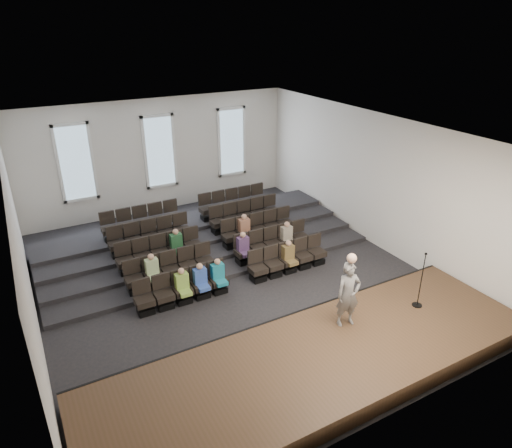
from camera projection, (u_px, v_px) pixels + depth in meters
The scene contains 14 objects.
ground at pixel (231, 277), 15.51m from camera, with size 14.00×14.00×0.00m, color black.
ceiling at pixel (227, 131), 13.43m from camera, with size 12.00×14.00×0.02m, color white.
wall_back at pixel (160, 156), 20.06m from camera, with size 12.00×0.04×5.00m, color silver.
wall_front at pixel (386, 332), 8.88m from camera, with size 12.00×0.04×5.00m, color silver.
wall_left at pixel (20, 253), 11.82m from camera, with size 0.04×14.00×5.00m, color silver.
wall_right at pixel (373, 180), 17.12m from camera, with size 0.04×14.00×5.00m, color silver.
stage at pixel (321, 362), 11.35m from camera, with size 11.80×3.60×0.50m, color #442D1D.
stage_lip at pixel (283, 324), 12.76m from camera, with size 11.80×0.06×0.52m, color black.
risers at pixel (195, 236), 17.95m from camera, with size 11.80×4.80×0.60m.
seating_rows at pixel (212, 242), 16.45m from camera, with size 6.80×4.70×1.67m.
windows at pixel (160, 152), 19.92m from camera, with size 8.44×0.10×3.24m.
audience at pixel (224, 255), 15.29m from camera, with size 5.45×2.64×1.10m.
speaker at pixel (348, 294), 12.01m from camera, with size 0.67×0.44×1.85m, color slate.
mic_stand at pixel (420, 290), 12.94m from camera, with size 0.29×0.29×1.73m.
Camera 1 is at (-5.70, -12.10, 8.11)m, focal length 32.00 mm.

